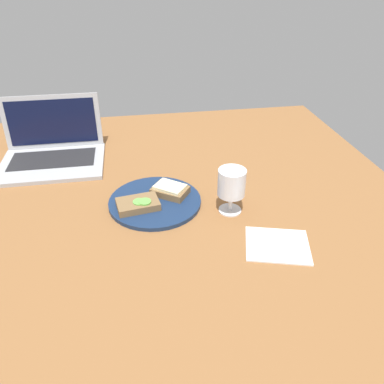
% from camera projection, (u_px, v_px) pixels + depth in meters
% --- Properties ---
extents(wooden_table, '(1.40, 1.40, 0.03)m').
position_uv_depth(wooden_table, '(171.00, 206.00, 1.07)').
color(wooden_table, brown).
rests_on(wooden_table, ground).
extents(plate, '(0.26, 0.26, 0.01)m').
position_uv_depth(plate, '(155.00, 202.00, 1.05)').
color(plate, navy).
rests_on(plate, wooden_table).
extents(sandwich_with_cheese, '(0.12, 0.11, 0.03)m').
position_uv_depth(sandwich_with_cheese, '(171.00, 190.00, 1.07)').
color(sandwich_with_cheese, brown).
rests_on(sandwich_with_cheese, plate).
extents(sandwich_with_cucumber, '(0.12, 0.09, 0.03)m').
position_uv_depth(sandwich_with_cucumber, '(138.00, 204.00, 1.01)').
color(sandwich_with_cucumber, brown).
rests_on(sandwich_with_cucumber, plate).
extents(wine_glass, '(0.07, 0.07, 0.13)m').
position_uv_depth(wine_glass, '(232.00, 185.00, 0.98)').
color(wine_glass, white).
rests_on(wine_glass, wooden_table).
extents(laptop, '(0.33, 0.27, 0.19)m').
position_uv_depth(laptop, '(52.00, 149.00, 1.26)').
color(laptop, '#ADAFB5').
rests_on(laptop, wooden_table).
extents(napkin, '(0.18, 0.16, 0.00)m').
position_uv_depth(napkin, '(277.00, 245.00, 0.90)').
color(napkin, white).
rests_on(napkin, wooden_table).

